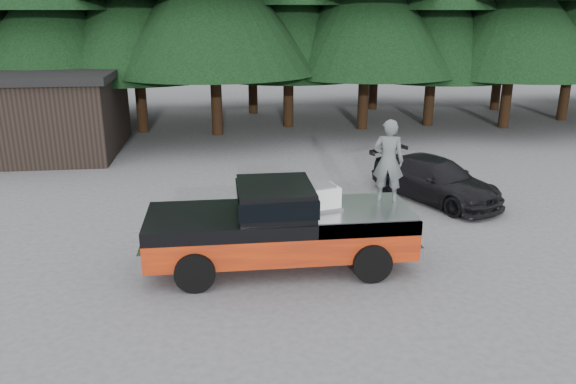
{
  "coord_description": "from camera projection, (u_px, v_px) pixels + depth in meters",
  "views": [
    {
      "loc": [
        -0.83,
        -11.38,
        5.5
      ],
      "look_at": [
        0.54,
        0.0,
        1.79
      ],
      "focal_mm": 35.0,
      "sensor_mm": 36.0,
      "label": 1
    }
  ],
  "objects": [
    {
      "name": "pickup_truck",
      "position": [
        280.0,
        238.0,
        12.5
      ],
      "size": [
        6.0,
        2.04,
        1.33
      ],
      "primitive_type": null,
      "color": "red",
      "rests_on": "ground"
    },
    {
      "name": "ground",
      "position": [
        264.0,
        269.0,
        12.54
      ],
      "size": [
        120.0,
        120.0,
        0.0
      ],
      "primitive_type": "plane",
      "color": "#4F4F51",
      "rests_on": "ground"
    },
    {
      "name": "utility_building",
      "position": [
        14.0,
        112.0,
        22.33
      ],
      "size": [
        8.4,
        6.4,
        3.3
      ],
      "color": "black",
      "rests_on": "ground"
    },
    {
      "name": "truck_cab",
      "position": [
        275.0,
        198.0,
        12.19
      ],
      "size": [
        1.66,
        1.9,
        0.59
      ],
      "primitive_type": "cube",
      "color": "black",
      "rests_on": "pickup_truck"
    },
    {
      "name": "air_compressor",
      "position": [
        321.0,
        198.0,
        12.33
      ],
      "size": [
        0.84,
        0.76,
        0.49
      ],
      "primitive_type": "cube",
      "rotation": [
        0.0,
        0.0,
        0.27
      ],
      "color": "white",
      "rests_on": "pickup_truck"
    },
    {
      "name": "parked_car",
      "position": [
        435.0,
        180.0,
        16.93
      ],
      "size": [
        3.58,
        4.68,
        1.26
      ],
      "primitive_type": "imported",
      "rotation": [
        0.0,
        0.0,
        0.48
      ],
      "color": "black",
      "rests_on": "ground"
    },
    {
      "name": "man_on_bed",
      "position": [
        388.0,
        161.0,
        12.59
      ],
      "size": [
        0.81,
        0.66,
        1.9
      ],
      "primitive_type": "imported",
      "rotation": [
        0.0,
        0.0,
        2.8
      ],
      "color": "#505757",
      "rests_on": "pickup_truck"
    }
  ]
}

